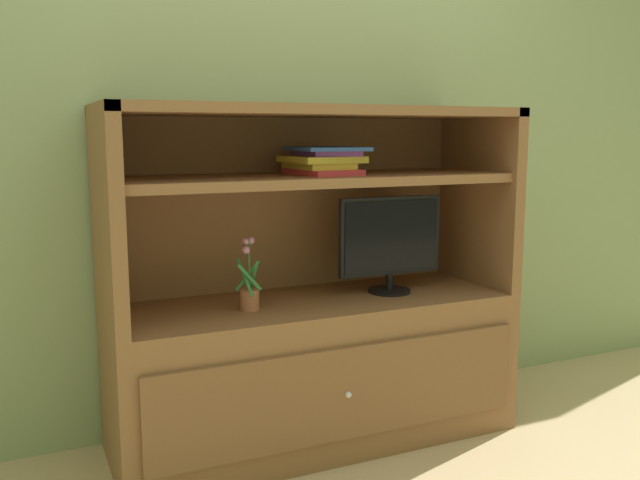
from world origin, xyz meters
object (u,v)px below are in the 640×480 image
Objects in this scene: media_console at (314,334)px; potted_plant at (249,290)px; tv_monitor at (390,241)px; magazine_stack at (323,160)px.

potted_plant is (-0.29, -0.06, 0.22)m from media_console.
media_console reaches higher than potted_plant.
tv_monitor is 1.67× the size of potted_plant.
tv_monitor is 1.39× the size of magazine_stack.
media_console is 5.84× the size of potted_plant.
media_console is 4.84× the size of magazine_stack.
magazine_stack is at bearing 8.61° from potted_plant.
potted_plant is 0.58m from magazine_stack.
tv_monitor is at bearing 2.86° from potted_plant.
potted_plant is at bearing -171.39° from magazine_stack.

